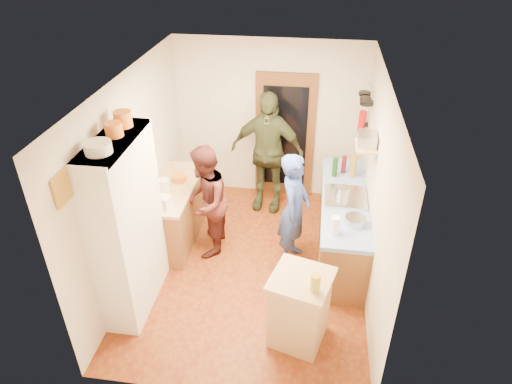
% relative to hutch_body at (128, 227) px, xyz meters
% --- Properties ---
extents(floor, '(3.00, 4.00, 0.02)m').
position_rel_hutch_body_xyz_m(floor, '(1.30, 0.80, -1.11)').
color(floor, brown).
rests_on(floor, ground).
extents(ceiling, '(3.00, 4.00, 0.02)m').
position_rel_hutch_body_xyz_m(ceiling, '(1.30, 0.80, 1.51)').
color(ceiling, silver).
rests_on(ceiling, ground).
extents(wall_back, '(3.00, 0.02, 2.60)m').
position_rel_hutch_body_xyz_m(wall_back, '(1.30, 2.81, 0.20)').
color(wall_back, beige).
rests_on(wall_back, ground).
extents(wall_front, '(3.00, 0.02, 2.60)m').
position_rel_hutch_body_xyz_m(wall_front, '(1.30, -1.21, 0.20)').
color(wall_front, beige).
rests_on(wall_front, ground).
extents(wall_left, '(0.02, 4.00, 2.60)m').
position_rel_hutch_body_xyz_m(wall_left, '(-0.21, 0.80, 0.20)').
color(wall_left, beige).
rests_on(wall_left, ground).
extents(wall_right, '(0.02, 4.00, 2.60)m').
position_rel_hutch_body_xyz_m(wall_right, '(2.81, 0.80, 0.20)').
color(wall_right, beige).
rests_on(wall_right, ground).
extents(door_frame, '(0.95, 0.06, 2.10)m').
position_rel_hutch_body_xyz_m(door_frame, '(1.55, 2.77, -0.05)').
color(door_frame, brown).
rests_on(door_frame, ground).
extents(door_glass, '(0.70, 0.02, 1.70)m').
position_rel_hutch_body_xyz_m(door_glass, '(1.55, 2.74, -0.05)').
color(door_glass, black).
rests_on(door_glass, door_frame).
extents(hutch_body, '(0.40, 1.20, 2.20)m').
position_rel_hutch_body_xyz_m(hutch_body, '(0.00, 0.00, 0.00)').
color(hutch_body, white).
rests_on(hutch_body, ground).
extents(hutch_top_shelf, '(0.40, 1.14, 0.04)m').
position_rel_hutch_body_xyz_m(hutch_top_shelf, '(0.00, 0.00, 1.08)').
color(hutch_top_shelf, white).
rests_on(hutch_top_shelf, hutch_body).
extents(plate_stack, '(0.26, 0.26, 0.11)m').
position_rel_hutch_body_xyz_m(plate_stack, '(0.00, -0.30, 1.15)').
color(plate_stack, white).
rests_on(plate_stack, hutch_top_shelf).
extents(orange_pot_a, '(0.18, 0.18, 0.15)m').
position_rel_hutch_body_xyz_m(orange_pot_a, '(0.00, 0.08, 1.17)').
color(orange_pot_a, orange).
rests_on(orange_pot_a, hutch_top_shelf).
extents(orange_pot_b, '(0.19, 0.19, 0.17)m').
position_rel_hutch_body_xyz_m(orange_pot_b, '(0.00, 0.32, 1.19)').
color(orange_pot_b, orange).
rests_on(orange_pot_b, hutch_top_shelf).
extents(left_counter_base, '(0.60, 1.40, 0.85)m').
position_rel_hutch_body_xyz_m(left_counter_base, '(0.10, 1.25, -0.68)').
color(left_counter_base, brown).
rests_on(left_counter_base, ground).
extents(left_counter_top, '(0.64, 1.44, 0.05)m').
position_rel_hutch_body_xyz_m(left_counter_top, '(0.10, 1.25, -0.23)').
color(left_counter_top, tan).
rests_on(left_counter_top, left_counter_base).
extents(toaster, '(0.25, 0.19, 0.17)m').
position_rel_hutch_body_xyz_m(toaster, '(0.15, 0.73, -0.12)').
color(toaster, white).
rests_on(toaster, left_counter_top).
extents(kettle, '(0.20, 0.20, 0.17)m').
position_rel_hutch_body_xyz_m(kettle, '(0.05, 1.13, -0.11)').
color(kettle, white).
rests_on(kettle, left_counter_top).
extents(orange_bowl, '(0.23, 0.23, 0.09)m').
position_rel_hutch_body_xyz_m(orange_bowl, '(0.18, 1.41, -0.16)').
color(orange_bowl, orange).
rests_on(orange_bowl, left_counter_top).
extents(chopping_board, '(0.36, 0.31, 0.02)m').
position_rel_hutch_body_xyz_m(chopping_board, '(0.12, 1.82, -0.19)').
color(chopping_board, tan).
rests_on(chopping_board, left_counter_top).
extents(right_counter_base, '(0.60, 2.20, 0.84)m').
position_rel_hutch_body_xyz_m(right_counter_base, '(2.50, 1.30, -0.68)').
color(right_counter_base, brown).
rests_on(right_counter_base, ground).
extents(right_counter_top, '(0.62, 2.22, 0.06)m').
position_rel_hutch_body_xyz_m(right_counter_top, '(2.50, 1.30, -0.23)').
color(right_counter_top, blue).
rests_on(right_counter_top, right_counter_base).
extents(hob, '(0.55, 0.58, 0.04)m').
position_rel_hutch_body_xyz_m(hob, '(2.50, 1.28, -0.18)').
color(hob, silver).
rests_on(hob, right_counter_top).
extents(pot_on_hob, '(0.18, 0.18, 0.12)m').
position_rel_hutch_body_xyz_m(pot_on_hob, '(2.45, 1.30, -0.10)').
color(pot_on_hob, silver).
rests_on(pot_on_hob, hob).
extents(bottle_a, '(0.09, 0.09, 0.30)m').
position_rel_hutch_body_xyz_m(bottle_a, '(2.35, 1.86, -0.05)').
color(bottle_a, '#143F14').
rests_on(bottle_a, right_counter_top).
extents(bottle_b, '(0.07, 0.07, 0.27)m').
position_rel_hutch_body_xyz_m(bottle_b, '(2.48, 1.98, -0.06)').
color(bottle_b, '#591419').
rests_on(bottle_b, right_counter_top).
extents(bottle_c, '(0.10, 0.10, 0.35)m').
position_rel_hutch_body_xyz_m(bottle_c, '(2.61, 1.88, -0.03)').
color(bottle_c, olive).
rests_on(bottle_c, right_counter_top).
extents(paper_towel, '(0.13, 0.13, 0.23)m').
position_rel_hutch_body_xyz_m(paper_towel, '(2.35, 0.48, -0.09)').
color(paper_towel, white).
rests_on(paper_towel, right_counter_top).
extents(mixing_bowl, '(0.30, 0.30, 0.10)m').
position_rel_hutch_body_xyz_m(mixing_bowl, '(2.60, 0.70, -0.15)').
color(mixing_bowl, silver).
rests_on(mixing_bowl, right_counter_top).
extents(island_base, '(0.68, 0.68, 0.86)m').
position_rel_hutch_body_xyz_m(island_base, '(2.01, -0.36, -0.67)').
color(island_base, tan).
rests_on(island_base, ground).
extents(island_top, '(0.76, 0.76, 0.05)m').
position_rel_hutch_body_xyz_m(island_top, '(2.01, -0.36, -0.22)').
color(island_top, tan).
rests_on(island_top, island_base).
extents(cutting_board, '(0.41, 0.36, 0.02)m').
position_rel_hutch_body_xyz_m(cutting_board, '(1.97, -0.30, -0.21)').
color(cutting_board, white).
rests_on(cutting_board, island_top).
extents(oil_jar, '(0.12, 0.12, 0.20)m').
position_rel_hutch_body_xyz_m(oil_jar, '(2.15, -0.52, -0.09)').
color(oil_jar, '#AD9E2D').
rests_on(oil_jar, island_top).
extents(pan_rail, '(0.02, 0.65, 0.02)m').
position_rel_hutch_body_xyz_m(pan_rail, '(2.76, 2.33, 0.95)').
color(pan_rail, silver).
rests_on(pan_rail, wall_right).
extents(pan_hang_a, '(0.18, 0.18, 0.05)m').
position_rel_hutch_body_xyz_m(pan_hang_a, '(2.70, 2.15, 0.82)').
color(pan_hang_a, black).
rests_on(pan_hang_a, pan_rail).
extents(pan_hang_b, '(0.16, 0.16, 0.05)m').
position_rel_hutch_body_xyz_m(pan_hang_b, '(2.70, 2.35, 0.80)').
color(pan_hang_b, black).
rests_on(pan_hang_b, pan_rail).
extents(pan_hang_c, '(0.17, 0.17, 0.05)m').
position_rel_hutch_body_xyz_m(pan_hang_c, '(2.70, 2.55, 0.81)').
color(pan_hang_c, black).
rests_on(pan_hang_c, pan_rail).
extents(wall_shelf, '(0.26, 0.42, 0.03)m').
position_rel_hutch_body_xyz_m(wall_shelf, '(2.67, 1.25, 0.60)').
color(wall_shelf, tan).
rests_on(wall_shelf, wall_right).
extents(radio, '(0.23, 0.31, 0.15)m').
position_rel_hutch_body_xyz_m(radio, '(2.67, 1.25, 0.69)').
color(radio, silver).
rests_on(radio, wall_shelf).
extents(ext_bracket, '(0.06, 0.10, 0.04)m').
position_rel_hutch_body_xyz_m(ext_bracket, '(2.77, 2.50, 0.35)').
color(ext_bracket, black).
rests_on(ext_bracket, wall_right).
extents(fire_extinguisher, '(0.11, 0.11, 0.32)m').
position_rel_hutch_body_xyz_m(fire_extinguisher, '(2.71, 2.50, 0.40)').
color(fire_extinguisher, red).
rests_on(fire_extinguisher, wall_right).
extents(picture_frame, '(0.03, 0.25, 0.30)m').
position_rel_hutch_body_xyz_m(picture_frame, '(-0.18, -0.75, 0.95)').
color(picture_frame, gold).
rests_on(picture_frame, wall_left).
extents(person_hob, '(0.49, 0.65, 1.62)m').
position_rel_hutch_body_xyz_m(person_hob, '(1.86, 1.02, -0.29)').
color(person_hob, '#2F4793').
rests_on(person_hob, ground).
extents(person_left, '(0.65, 0.81, 1.62)m').
position_rel_hutch_body_xyz_m(person_left, '(0.66, 1.10, -0.29)').
color(person_left, '#451C19').
rests_on(person_left, ground).
extents(person_back, '(1.20, 0.62, 1.96)m').
position_rel_hutch_body_xyz_m(person_back, '(1.33, 2.31, -0.12)').
color(person_back, '#343A20').
rests_on(person_back, ground).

